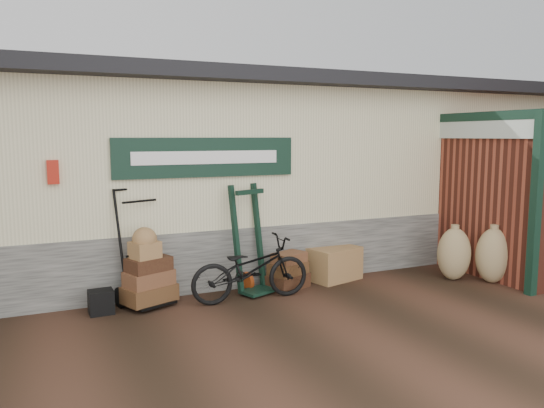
# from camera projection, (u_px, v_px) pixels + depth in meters

# --- Properties ---
(ground) EXTENTS (80.00, 80.00, 0.00)m
(ground) POSITION_uv_depth(u_px,v_px,m) (253.00, 310.00, 6.89)
(ground) COLOR black
(ground) RESTS_ON ground
(station_building) EXTENTS (14.40, 4.10, 3.20)m
(station_building) POSITION_uv_depth(u_px,v_px,m) (193.00, 173.00, 9.16)
(station_building) COLOR #4C4C47
(station_building) RESTS_ON ground
(brick_outbuilding) EXTENTS (1.71, 4.51, 2.62)m
(brick_outbuilding) POSITION_uv_depth(u_px,v_px,m) (466.00, 188.00, 9.71)
(brick_outbuilding) COLOR maroon
(brick_outbuilding) RESTS_ON ground
(porter_trolley) EXTENTS (0.96, 0.85, 1.59)m
(porter_trolley) POSITION_uv_depth(u_px,v_px,m) (141.00, 246.00, 7.05)
(porter_trolley) COLOR black
(porter_trolley) RESTS_ON ground
(green_barrow) EXTENTS (0.69, 0.64, 1.56)m
(green_barrow) POSITION_uv_depth(u_px,v_px,m) (250.00, 239.00, 7.58)
(green_barrow) COLOR black
(green_barrow) RESTS_ON ground
(suitcase_stack) EXTENTS (0.71, 0.59, 0.54)m
(suitcase_stack) POSITION_uv_depth(u_px,v_px,m) (288.00, 270.00, 7.85)
(suitcase_stack) COLOR #341910
(suitcase_stack) RESTS_ON ground
(wicker_hamper) EXTENTS (0.89, 0.70, 0.51)m
(wicker_hamper) POSITION_uv_depth(u_px,v_px,m) (334.00, 263.00, 8.32)
(wicker_hamper) COLOR brown
(wicker_hamper) RESTS_ON ground
(black_trunk) EXTENTS (0.31, 0.27, 0.30)m
(black_trunk) POSITION_uv_depth(u_px,v_px,m) (101.00, 302.00, 6.73)
(black_trunk) COLOR black
(black_trunk) RESTS_ON ground
(bicycle) EXTENTS (0.63, 1.70, 0.98)m
(bicycle) POSITION_uv_depth(u_px,v_px,m) (251.00, 265.00, 7.24)
(bicycle) COLOR black
(bicycle) RESTS_ON ground
(burlap_sack_left) EXTENTS (0.65, 0.61, 0.83)m
(burlap_sack_left) POSITION_uv_depth(u_px,v_px,m) (454.00, 254.00, 8.29)
(burlap_sack_left) COLOR #90754E
(burlap_sack_left) RESTS_ON ground
(burlap_sack_right) EXTENTS (0.66, 0.62, 0.85)m
(burlap_sack_right) POSITION_uv_depth(u_px,v_px,m) (493.00, 256.00, 8.12)
(burlap_sack_right) COLOR #90754E
(burlap_sack_right) RESTS_ON ground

